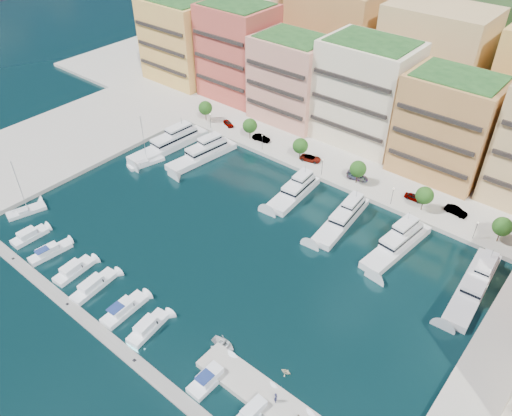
% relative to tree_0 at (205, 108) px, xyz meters
% --- Properties ---
extents(ground, '(400.00, 400.00, 0.00)m').
position_rel_tree_0_xyz_m(ground, '(40.00, -33.50, -4.74)').
color(ground, black).
rests_on(ground, ground).
extents(north_quay, '(220.00, 64.00, 2.00)m').
position_rel_tree_0_xyz_m(north_quay, '(40.00, 28.50, -4.74)').
color(north_quay, '#9E998E').
rests_on(north_quay, ground).
extents(west_quay, '(34.00, 76.00, 2.00)m').
position_rel_tree_0_xyz_m(west_quay, '(-22.00, -41.50, -4.74)').
color(west_quay, '#9E998E').
rests_on(west_quay, ground).
extents(hillside, '(240.00, 40.00, 58.00)m').
position_rel_tree_0_xyz_m(hillside, '(40.00, 76.50, -4.74)').
color(hillside, '#173214').
rests_on(hillside, ground).
extents(south_pontoon, '(72.00, 2.20, 0.35)m').
position_rel_tree_0_xyz_m(south_pontoon, '(37.00, -63.50, -4.74)').
color(south_pontoon, gray).
rests_on(south_pontoon, ground).
extents(apartment_0, '(22.00, 16.50, 24.80)m').
position_rel_tree_0_xyz_m(apartment_0, '(-26.00, 16.49, 8.57)').
color(apartment_0, '#E0B751').
rests_on(apartment_0, north_quay).
extents(apartment_1, '(20.00, 16.50, 26.80)m').
position_rel_tree_0_xyz_m(apartment_1, '(-4.00, 18.49, 9.57)').
color(apartment_1, '#B8483D').
rests_on(apartment_1, north_quay).
extents(apartment_2, '(20.00, 15.50, 22.80)m').
position_rel_tree_0_xyz_m(apartment_2, '(17.00, 16.49, 7.57)').
color(apartment_2, tan).
rests_on(apartment_2, north_quay).
extents(apartment_3, '(22.00, 16.50, 25.80)m').
position_rel_tree_0_xyz_m(apartment_3, '(38.00, 18.49, 9.07)').
color(apartment_3, '#F7E1BE').
rests_on(apartment_3, north_quay).
extents(apartment_4, '(20.00, 15.50, 23.80)m').
position_rel_tree_0_xyz_m(apartment_4, '(60.00, 16.49, 8.07)').
color(apartment_4, '#C58949').
rests_on(apartment_4, north_quay).
extents(backblock_0, '(26.00, 18.00, 30.00)m').
position_rel_tree_0_xyz_m(backblock_0, '(-15.00, 40.50, 11.26)').
color(backblock_0, '#F7E1BE').
rests_on(backblock_0, north_quay).
extents(backblock_1, '(26.00, 18.00, 30.00)m').
position_rel_tree_0_xyz_m(backblock_1, '(15.00, 40.50, 11.26)').
color(backblock_1, '#C58949').
rests_on(backblock_1, north_quay).
extents(backblock_2, '(26.00, 18.00, 30.00)m').
position_rel_tree_0_xyz_m(backblock_2, '(45.00, 40.50, 11.26)').
color(backblock_2, tan).
rests_on(backblock_2, north_quay).
extents(tree_0, '(3.80, 3.80, 5.65)m').
position_rel_tree_0_xyz_m(tree_0, '(0.00, 0.00, 0.00)').
color(tree_0, '#473323').
rests_on(tree_0, north_quay).
extents(tree_1, '(3.80, 3.80, 5.65)m').
position_rel_tree_0_xyz_m(tree_1, '(16.00, 0.00, 0.00)').
color(tree_1, '#473323').
rests_on(tree_1, north_quay).
extents(tree_2, '(3.80, 3.80, 5.65)m').
position_rel_tree_0_xyz_m(tree_2, '(32.00, 0.00, 0.00)').
color(tree_2, '#473323').
rests_on(tree_2, north_quay).
extents(tree_3, '(3.80, 3.80, 5.65)m').
position_rel_tree_0_xyz_m(tree_3, '(48.00, 0.00, 0.00)').
color(tree_3, '#473323').
rests_on(tree_3, north_quay).
extents(tree_4, '(3.80, 3.80, 5.65)m').
position_rel_tree_0_xyz_m(tree_4, '(64.00, 0.00, 0.00)').
color(tree_4, '#473323').
rests_on(tree_4, north_quay).
extents(tree_5, '(3.80, 3.80, 5.65)m').
position_rel_tree_0_xyz_m(tree_5, '(80.00, 0.00, 0.00)').
color(tree_5, '#473323').
rests_on(tree_5, north_quay).
extents(lamppost_0, '(0.30, 0.30, 4.20)m').
position_rel_tree_0_xyz_m(lamppost_0, '(4.00, -2.30, -0.92)').
color(lamppost_0, black).
rests_on(lamppost_0, north_quay).
extents(lamppost_1, '(0.30, 0.30, 4.20)m').
position_rel_tree_0_xyz_m(lamppost_1, '(22.00, -2.30, -0.92)').
color(lamppost_1, black).
rests_on(lamppost_1, north_quay).
extents(lamppost_2, '(0.30, 0.30, 4.20)m').
position_rel_tree_0_xyz_m(lamppost_2, '(40.00, -2.30, -0.92)').
color(lamppost_2, black).
rests_on(lamppost_2, north_quay).
extents(lamppost_3, '(0.30, 0.30, 4.20)m').
position_rel_tree_0_xyz_m(lamppost_3, '(58.00, -2.30, -0.92)').
color(lamppost_3, black).
rests_on(lamppost_3, north_quay).
extents(lamppost_4, '(0.30, 0.30, 4.20)m').
position_rel_tree_0_xyz_m(lamppost_4, '(76.00, -2.30, -0.92)').
color(lamppost_4, black).
rests_on(lamppost_4, north_quay).
extents(yacht_0, '(6.38, 23.11, 7.30)m').
position_rel_tree_0_xyz_m(yacht_0, '(1.99, -14.95, -3.53)').
color(yacht_0, silver).
rests_on(yacht_0, ground).
extents(yacht_1, '(6.91, 19.80, 7.30)m').
position_rel_tree_0_xyz_m(yacht_1, '(12.22, -13.43, -3.65)').
color(yacht_1, silver).
rests_on(yacht_1, ground).
extents(yacht_3, '(5.77, 16.14, 7.30)m').
position_rel_tree_0_xyz_m(yacht_3, '(39.26, -11.76, -3.53)').
color(yacht_3, silver).
rests_on(yacht_3, ground).
extents(yacht_4, '(5.93, 19.17, 7.30)m').
position_rel_tree_0_xyz_m(yacht_4, '(52.65, -13.19, -3.65)').
color(yacht_4, silver).
rests_on(yacht_4, ground).
extents(yacht_5, '(6.31, 19.16, 7.30)m').
position_rel_tree_0_xyz_m(yacht_5, '(65.32, -13.11, -3.53)').
color(yacht_5, silver).
rests_on(yacht_5, ground).
extents(yacht_6, '(5.59, 21.55, 7.30)m').
position_rel_tree_0_xyz_m(yacht_6, '(80.94, -14.27, -3.53)').
color(yacht_6, silver).
rests_on(yacht_6, ground).
extents(cruiser_0, '(2.78, 7.17, 2.55)m').
position_rel_tree_0_xyz_m(cruiser_0, '(6.68, -58.08, -4.20)').
color(cruiser_0, white).
rests_on(cruiser_0, ground).
extents(cruiser_1, '(3.14, 8.47, 2.66)m').
position_rel_tree_0_xyz_m(cruiser_1, '(14.12, -58.11, -4.17)').
color(cruiser_1, white).
rests_on(cruiser_1, ground).
extents(cruiser_2, '(3.41, 8.10, 2.55)m').
position_rel_tree_0_xyz_m(cruiser_2, '(21.98, -58.09, -4.20)').
color(cruiser_2, white).
rests_on(cruiser_2, ground).
extents(cruiser_3, '(3.54, 9.37, 2.55)m').
position_rel_tree_0_xyz_m(cruiser_3, '(28.15, -58.10, -4.20)').
color(cruiser_3, white).
rests_on(cruiser_3, ground).
extents(cruiser_4, '(3.29, 8.69, 2.66)m').
position_rel_tree_0_xyz_m(cruiser_4, '(36.77, -58.11, -4.17)').
color(cruiser_4, white).
rests_on(cruiser_4, ground).
extents(cruiser_5, '(3.59, 8.17, 2.55)m').
position_rel_tree_0_xyz_m(cruiser_5, '(42.89, -58.09, -4.20)').
color(cruiser_5, white).
rests_on(cruiser_5, ground).
extents(cruiser_7, '(2.96, 8.22, 2.66)m').
position_rel_tree_0_xyz_m(cruiser_7, '(57.41, -58.11, -4.17)').
color(cruiser_7, white).
rests_on(cruiser_7, ground).
extents(cruiser_8, '(2.93, 8.05, 2.55)m').
position_rel_tree_0_xyz_m(cruiser_8, '(65.89, -58.09, -4.20)').
color(cruiser_8, white).
rests_on(cruiser_8, ground).
extents(sailboat_2, '(4.89, 9.44, 13.20)m').
position_rel_tree_0_xyz_m(sailboat_2, '(3.18, -24.67, -4.43)').
color(sailboat_2, silver).
rests_on(sailboat_2, ground).
extents(sailboat_0, '(4.95, 8.43, 13.20)m').
position_rel_tree_0_xyz_m(sailboat_0, '(-1.64, -53.95, -4.43)').
color(sailboat_0, silver).
rests_on(sailboat_0, ground).
extents(tender_0, '(4.40, 3.28, 0.87)m').
position_rel_tree_0_xyz_m(tender_0, '(54.68, -52.50, -4.31)').
color(tender_0, white).
rests_on(tender_0, ground).
extents(tender_1, '(1.83, 1.65, 0.86)m').
position_rel_tree_0_xyz_m(tender_1, '(65.42, -50.15, -4.31)').
color(tender_1, beige).
rests_on(tender_1, ground).
extents(car_0, '(4.19, 2.86, 1.32)m').
position_rel_tree_0_xyz_m(car_0, '(6.88, 1.67, -3.08)').
color(car_0, gray).
rests_on(car_0, north_quay).
extents(car_1, '(4.91, 2.29, 1.56)m').
position_rel_tree_0_xyz_m(car_1, '(18.97, 0.98, -2.96)').
color(car_1, gray).
rests_on(car_1, north_quay).
extents(car_2, '(5.52, 3.62, 1.41)m').
position_rel_tree_0_xyz_m(car_2, '(34.52, 1.09, -3.04)').
color(car_2, gray).
rests_on(car_2, north_quay).
extents(car_3, '(5.36, 3.14, 1.46)m').
position_rel_tree_0_xyz_m(car_3, '(47.48, 1.38, -3.01)').
color(car_3, gray).
rests_on(car_3, north_quay).
extents(car_4, '(4.06, 1.77, 1.36)m').
position_rel_tree_0_xyz_m(car_4, '(61.08, 2.26, -3.06)').
color(car_4, gray).
rests_on(car_4, north_quay).
extents(car_5, '(4.84, 2.02, 1.56)m').
position_rel_tree_0_xyz_m(car_5, '(70.19, 3.27, -2.97)').
color(car_5, gray).
rests_on(car_5, north_quay).
extents(person_0, '(0.81, 0.85, 1.96)m').
position_rel_tree_0_xyz_m(person_0, '(67.47, -55.33, -2.77)').
color(person_0, '#222344').
rests_on(person_0, finger_pier).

